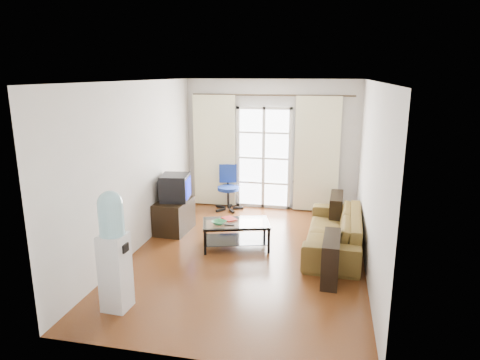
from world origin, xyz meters
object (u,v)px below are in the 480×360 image
(coffee_table, at_px, (236,231))
(task_chair, at_px, (228,197))
(crt_tv, at_px, (174,187))
(sofa, at_px, (334,231))
(water_cooler, at_px, (114,249))
(tv_stand, at_px, (174,216))

(coffee_table, distance_m, task_chair, 2.05)
(coffee_table, xyz_separation_m, crt_tv, (-1.26, 0.54, 0.53))
(sofa, distance_m, task_chair, 2.76)
(water_cooler, bearing_deg, task_chair, 87.62)
(water_cooler, bearing_deg, tv_stand, 98.72)
(coffee_table, bearing_deg, water_cooler, -115.00)
(crt_tv, xyz_separation_m, water_cooler, (0.26, -2.70, -0.03))
(sofa, relative_size, water_cooler, 1.46)
(water_cooler, bearing_deg, crt_tv, 98.62)
(sofa, xyz_separation_m, coffee_table, (-1.58, -0.27, -0.03))
(tv_stand, height_order, task_chair, task_chair)
(sofa, xyz_separation_m, task_chair, (-2.18, 1.69, -0.04))
(sofa, distance_m, coffee_table, 1.60)
(crt_tv, bearing_deg, sofa, -13.54)
(sofa, bearing_deg, tv_stand, -92.50)
(sofa, relative_size, tv_stand, 2.77)
(coffee_table, bearing_deg, task_chair, 107.17)
(tv_stand, relative_size, crt_tv, 1.36)
(crt_tv, xyz_separation_m, task_chair, (0.66, 1.42, -0.54))
(tv_stand, distance_m, task_chair, 1.61)
(crt_tv, height_order, task_chair, crt_tv)
(coffee_table, distance_m, water_cooler, 2.44)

